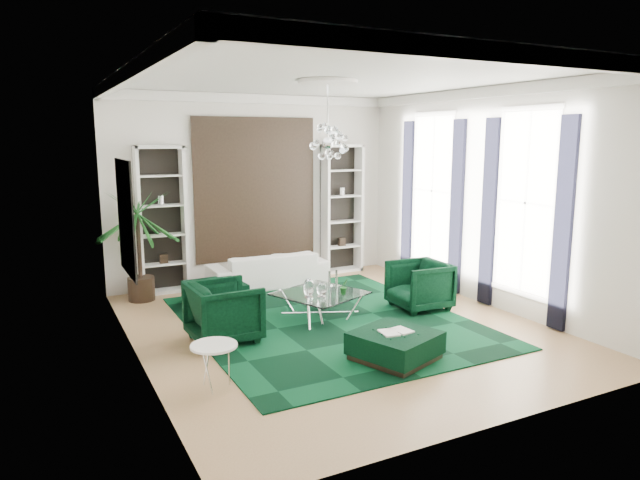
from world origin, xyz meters
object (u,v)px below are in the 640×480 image
armchair_left (224,312)px  ottoman_side (215,294)px  side_table (215,367)px  armchair_right (419,285)px  coffee_table (320,305)px  ottoman_front (395,346)px  palm (138,230)px  sofa (268,269)px

armchair_left → ottoman_side: size_ratio=1.04×
ottoman_side → side_table: bearing=-106.9°
armchair_right → coffee_table: size_ratio=0.75×
ottoman_side → ottoman_front: 3.82m
ottoman_side → palm: bearing=139.2°
armchair_right → side_table: bearing=-67.0°
sofa → ottoman_front: (0.05, -4.40, -0.15)m
ottoman_side → side_table: 3.45m
palm → ottoman_front: bearing=-60.9°
side_table → ottoman_front: bearing=-5.9°
armchair_left → armchair_right: (3.50, 0.00, -0.02)m
armchair_right → coffee_table: bearing=-98.4°
ottoman_front → palm: 5.27m
armchair_left → sofa: bearing=-35.9°
side_table → palm: palm is taller
coffee_table → armchair_left: bearing=-168.7°
ottoman_front → coffee_table: bearing=91.4°
ottoman_side → armchair_left: bearing=-102.5°
sofa → armchair_right: 3.18m
sofa → palm: 2.63m
ottoman_front → palm: (-2.50, 4.50, 1.11)m
coffee_table → ottoman_side: size_ratio=1.32×
armchair_right → palm: size_ratio=0.35×
palm → armchair_left: bearing=-75.7°
sofa → ottoman_side: sofa is taller
armchair_right → ottoman_side: (-3.10, 1.80, -0.21)m
armchair_right → ottoman_front: armchair_right is taller
armchair_right → palm: 5.10m
sofa → armchair_right: armchair_right is taller
ottoman_side → ottoman_front: (1.40, -3.55, -0.01)m
armchair_left → ottoman_front: (1.80, -1.75, -0.24)m
side_table → ottoman_side: bearing=73.1°
coffee_table → ottoman_side: (-1.35, 1.45, -0.00)m
coffee_table → palm: bearing=135.6°
armchair_left → side_table: bearing=155.7°
armchair_left → coffee_table: armchair_left is taller
armchair_left → palm: (-0.70, 2.75, 0.86)m
coffee_table → ottoman_front: bearing=-88.6°
palm → coffee_table: bearing=-44.4°
side_table → armchair_right: bearing=20.1°
sofa → ottoman_side: size_ratio=2.51×
coffee_table → sofa: bearing=90.0°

